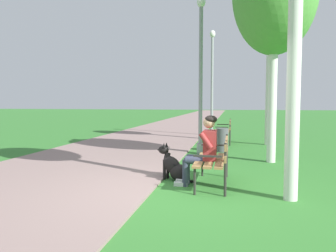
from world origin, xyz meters
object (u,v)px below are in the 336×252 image
(person_seated_on_near_bench, at_px, (204,148))
(park_bench_mid, at_px, (225,129))
(park_bench_near, at_px, (216,157))
(litter_bin, at_px, (222,140))
(dog_black, at_px, (174,167))
(lamp_post_near, at_px, (201,73))
(lamp_post_mid, at_px, (212,82))

(person_seated_on_near_bench, bearing_deg, park_bench_mid, 87.84)
(park_bench_near, relative_size, litter_bin, 2.14)
(park_bench_mid, relative_size, person_seated_on_near_bench, 1.20)
(park_bench_near, relative_size, person_seated_on_near_bench, 1.20)
(park_bench_near, bearing_deg, dog_black, 164.14)
(dog_black, bearing_deg, lamp_post_near, 86.92)
(litter_bin, bearing_deg, dog_black, -101.71)
(park_bench_near, height_order, person_seated_on_near_bench, person_seated_on_near_bench)
(person_seated_on_near_bench, relative_size, litter_bin, 1.79)
(park_bench_mid, bearing_deg, lamp_post_mid, 104.67)
(lamp_post_near, xyz_separation_m, litter_bin, (0.61, 0.49, -1.95))
(dog_black, relative_size, litter_bin, 1.14)
(park_bench_mid, xyz_separation_m, lamp_post_near, (-0.65, -2.61, 1.78))
(dog_black, xyz_separation_m, litter_bin, (0.79, 3.83, 0.09))
(lamp_post_near, distance_m, lamp_post_mid, 5.00)
(lamp_post_mid, xyz_separation_m, litter_bin, (0.59, -4.51, -2.00))
(person_seated_on_near_bench, relative_size, dog_black, 1.57)
(dog_black, bearing_deg, park_bench_mid, 82.08)
(person_seated_on_near_bench, xyz_separation_m, lamp_post_near, (-0.41, 3.65, 1.62))
(park_bench_near, relative_size, park_bench_mid, 1.00)
(person_seated_on_near_bench, height_order, lamp_post_near, lamp_post_near)
(person_seated_on_near_bench, height_order, lamp_post_mid, lamp_post_mid)
(dog_black, bearing_deg, park_bench_near, -15.86)
(lamp_post_mid, relative_size, litter_bin, 6.50)
(dog_black, relative_size, lamp_post_mid, 0.17)
(park_bench_near, distance_m, dog_black, 0.87)
(person_seated_on_near_bench, height_order, litter_bin, person_seated_on_near_bench)
(park_bench_near, xyz_separation_m, lamp_post_mid, (-0.60, 8.56, 1.84))
(park_bench_mid, height_order, lamp_post_mid, lamp_post_mid)
(lamp_post_near, bearing_deg, park_bench_near, -80.15)
(lamp_post_mid, height_order, litter_bin, lamp_post_mid)
(park_bench_near, xyz_separation_m, park_bench_mid, (0.03, 6.17, 0.00))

